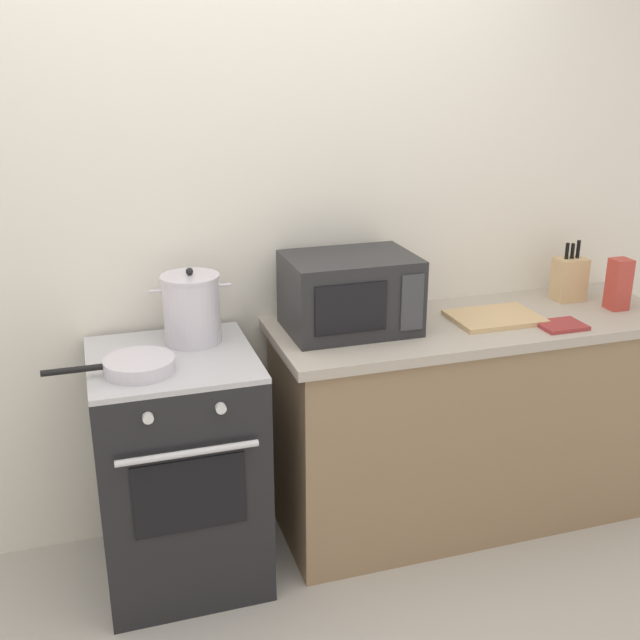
% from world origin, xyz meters
% --- Properties ---
extents(back_wall, '(4.40, 0.10, 2.50)m').
position_xyz_m(back_wall, '(0.30, 0.97, 1.25)').
color(back_wall, silver).
rests_on(back_wall, ground_plane).
extents(lower_cabinet_right, '(1.64, 0.56, 0.88)m').
position_xyz_m(lower_cabinet_right, '(0.90, 0.62, 0.44)').
color(lower_cabinet_right, '#8C7051').
rests_on(lower_cabinet_right, ground_plane).
extents(countertop_right, '(1.70, 0.60, 0.04)m').
position_xyz_m(countertop_right, '(0.90, 0.62, 0.90)').
color(countertop_right, '#ADA393').
rests_on(countertop_right, lower_cabinet_right).
extents(stove, '(0.60, 0.64, 0.92)m').
position_xyz_m(stove, '(-0.35, 0.60, 0.46)').
color(stove, black).
rests_on(stove, ground_plane).
extents(stock_pot, '(0.30, 0.22, 0.29)m').
position_xyz_m(stock_pot, '(-0.25, 0.73, 1.05)').
color(stock_pot, silver).
rests_on(stock_pot, stove).
extents(frying_pan, '(0.45, 0.25, 0.05)m').
position_xyz_m(frying_pan, '(-0.48, 0.49, 0.95)').
color(frying_pan, silver).
rests_on(frying_pan, stove).
extents(microwave, '(0.50, 0.37, 0.30)m').
position_xyz_m(microwave, '(0.36, 0.68, 1.07)').
color(microwave, '#232326').
rests_on(microwave, countertop_right).
extents(cutting_board, '(0.36, 0.26, 0.02)m').
position_xyz_m(cutting_board, '(0.97, 0.60, 0.93)').
color(cutting_board, tan).
rests_on(cutting_board, countertop_right).
extents(knife_block, '(0.13, 0.10, 0.27)m').
position_xyz_m(knife_block, '(1.42, 0.74, 1.02)').
color(knife_block, tan).
rests_on(knife_block, countertop_right).
extents(pasta_box, '(0.08, 0.08, 0.22)m').
position_xyz_m(pasta_box, '(1.54, 0.57, 1.03)').
color(pasta_box, '#B73D33').
rests_on(pasta_box, countertop_right).
extents(oven_mitt, '(0.18, 0.14, 0.02)m').
position_xyz_m(oven_mitt, '(1.18, 0.44, 0.93)').
color(oven_mitt, '#993333').
rests_on(oven_mitt, countertop_right).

